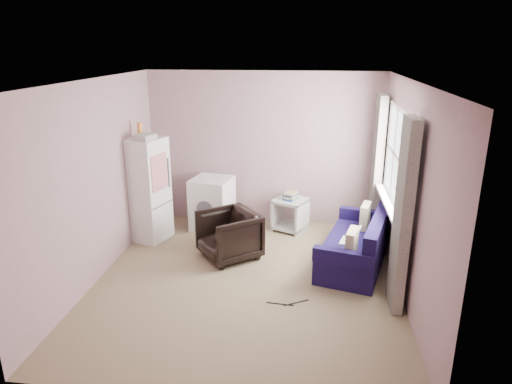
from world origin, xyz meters
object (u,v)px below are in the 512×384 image
armchair (229,233)px  washing_machine (212,203)px  fridge (147,189)px  side_table (290,212)px  sofa (358,246)px

armchair → washing_machine: (-0.46, 1.04, 0.07)m
fridge → side_table: size_ratio=2.77×
armchair → fridge: (-1.35, 0.53, 0.43)m
side_table → washing_machine: bearing=-176.3°
side_table → fridge: bearing=-164.7°
armchair → fridge: fridge is taller
armchair → fridge: bearing=-149.4°
fridge → armchair: bearing=-4.4°
washing_machine → sofa: washing_machine is taller
sofa → side_table: bearing=146.4°
fridge → washing_machine: 1.09m
fridge → washing_machine: size_ratio=2.11×
fridge → washing_machine: (0.89, 0.51, -0.36)m
side_table → sofa: bearing=-48.8°
washing_machine → side_table: size_ratio=1.31×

